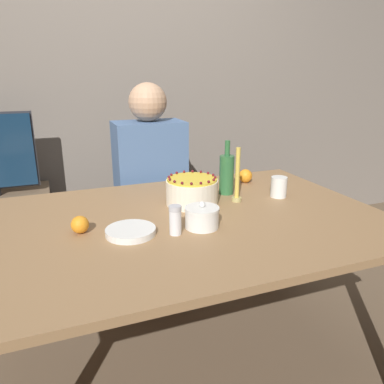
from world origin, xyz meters
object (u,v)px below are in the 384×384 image
person_man_blue_shirt (151,202)px  cake (192,191)px  sugar_bowl (202,217)px  bottle (227,174)px  candle (237,180)px  sugar_shaker (175,220)px

person_man_blue_shirt → cake: bearing=93.3°
sugar_bowl → person_man_blue_shirt: 0.89m
sugar_bowl → person_man_blue_shirt: bearing=88.1°
cake → bottle: size_ratio=0.89×
cake → person_man_blue_shirt: bearing=93.3°
candle → bottle: 0.12m
candle → bottle: bottle is taller
cake → sugar_shaker: cake is taller
cake → sugar_bowl: cake is taller
candle → person_man_blue_shirt: person_man_blue_shirt is taller
sugar_bowl → candle: size_ratio=0.53×
candle → person_man_blue_shirt: size_ratio=0.20×
candle → cake: bearing=168.7°
cake → bottle: bearing=20.9°
sugar_bowl → sugar_shaker: bearing=-168.5°
candle → sugar_bowl: bearing=-139.9°
sugar_bowl → cake: bearing=76.8°
sugar_bowl → person_man_blue_shirt: size_ratio=0.11×
sugar_bowl → bottle: size_ratio=0.50×
sugar_shaker → candle: bearing=33.0°
sugar_bowl → candle: bearing=40.1°
sugar_shaker → bottle: bottle is taller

